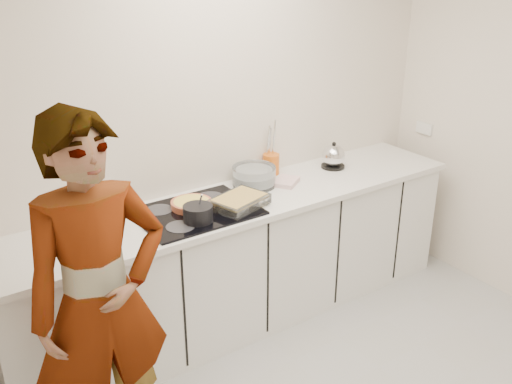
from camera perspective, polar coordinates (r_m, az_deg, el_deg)
wall_back at (r=3.80m, az=-4.10°, el=6.31°), size 3.60×0.00×2.60m
base_cabinets at (r=3.90m, az=-1.32°, el=-7.10°), size 3.20×0.58×0.87m
countertop at (r=3.69m, az=-1.38°, el=-0.97°), size 3.24×0.64×0.04m
hob at (r=3.50m, az=-6.01°, el=-1.98°), size 0.72×0.54×0.01m
tart_dish at (r=3.54m, az=-6.47°, el=-1.18°), size 0.34×0.34×0.04m
saucepan at (r=3.35m, az=-5.82°, el=-2.14°), size 0.18×0.18×0.17m
baking_dish at (r=3.53m, az=-1.68°, el=-0.90°), size 0.39×0.33×0.06m
mixing_bowl at (r=3.86m, az=-0.20°, el=1.51°), size 0.38×0.38×0.14m
tea_towel at (r=3.92m, az=3.05°, el=1.04°), size 0.24×0.22×0.03m
kettle at (r=4.23m, az=7.74°, el=3.51°), size 0.19×0.19×0.20m
utensil_crock at (r=4.07m, az=1.52°, el=2.81°), size 0.12×0.12×0.15m
cook at (r=2.74m, az=-15.33°, el=-10.54°), size 0.67×0.44×1.82m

